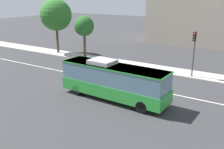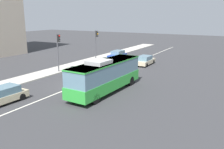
# 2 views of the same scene
# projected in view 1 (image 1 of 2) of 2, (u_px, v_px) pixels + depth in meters

# --- Properties ---
(ground_plane) EXTENTS (160.00, 160.00, 0.00)m
(ground_plane) POSITION_uv_depth(u_px,v_px,m) (136.00, 87.00, 26.17)
(ground_plane) COLOR #333335
(sidewalk_kerb) EXTENTS (80.00, 3.03, 0.14)m
(sidewalk_kerb) POSITION_uv_depth(u_px,v_px,m) (163.00, 70.00, 31.86)
(sidewalk_kerb) COLOR #B2ADA3
(sidewalk_kerb) RESTS_ON ground_plane
(lane_centre_line) EXTENTS (76.00, 0.16, 0.01)m
(lane_centre_line) POSITION_uv_depth(u_px,v_px,m) (136.00, 87.00, 26.17)
(lane_centre_line) COLOR silver
(lane_centre_line) RESTS_ON ground_plane
(transit_bus) EXTENTS (10.07, 2.81, 3.46)m
(transit_bus) POSITION_uv_depth(u_px,v_px,m) (113.00, 80.00, 22.55)
(transit_bus) COLOR green
(transit_bus) RESTS_ON ground_plane
(sedan_beige_ahead) EXTENTS (4.56, 1.95, 1.46)m
(sedan_beige_ahead) POSITION_uv_depth(u_px,v_px,m) (90.00, 65.00, 31.65)
(sedan_beige_ahead) COLOR #C6B793
(sedan_beige_ahead) RESTS_ON ground_plane
(traffic_light_mid_block) EXTENTS (0.32, 0.62, 5.20)m
(traffic_light_mid_block) POSITION_uv_depth(u_px,v_px,m) (194.00, 47.00, 27.88)
(traffic_light_mid_block) COLOR #47474C
(traffic_light_mid_block) RESTS_ON ground_plane
(street_tree_kerbside_left) EXTENTS (4.80, 4.80, 8.37)m
(street_tree_kerbside_left) POSITION_uv_depth(u_px,v_px,m) (56.00, 15.00, 39.24)
(street_tree_kerbside_left) COLOR #4C3823
(street_tree_kerbside_left) RESTS_ON ground_plane
(street_tree_kerbside_centre) EXTENTS (2.84, 2.84, 6.08)m
(street_tree_kerbside_centre) POSITION_uv_depth(u_px,v_px,m) (84.00, 27.00, 36.51)
(street_tree_kerbside_centre) COLOR #4C3823
(street_tree_kerbside_centre) RESTS_ON ground_plane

